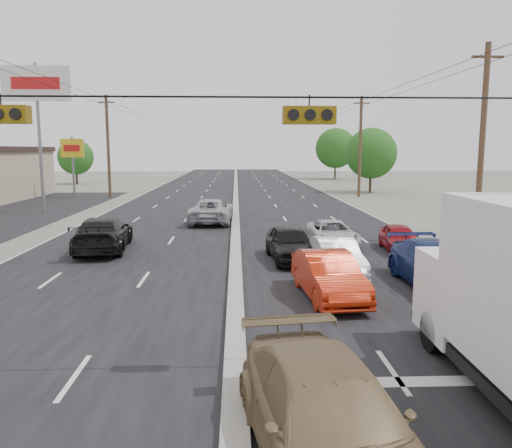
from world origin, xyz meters
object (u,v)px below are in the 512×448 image
at_px(queue_car_b, 336,257).
at_px(queue_car_c, 332,234).
at_px(utility_pole_right_b, 482,143).
at_px(utility_pole_left_c, 108,146).
at_px(tree_left_far, 76,157).
at_px(tree_right_mid, 371,153).
at_px(tree_right_far, 336,148).
at_px(queue_car_d, 437,266).
at_px(oncoming_far, 212,211).
at_px(red_sedan, 328,276).
at_px(queue_car_e, 399,238).
at_px(oncoming_near, 103,234).
at_px(pole_sign_billboard, 37,93).
at_px(queue_car_a, 291,244).
at_px(pole_sign_far, 72,153).
at_px(utility_pole_right_c, 360,146).
at_px(tan_sedan, 329,421).

distance_m(queue_car_b, queue_car_c, 5.71).
bearing_deg(utility_pole_right_b, utility_pole_left_c, 135.00).
bearing_deg(tree_left_far, tree_right_mid, -22.07).
xyz_separation_m(tree_right_far, queue_car_d, (-9.00, -63.45, -4.18)).
bearing_deg(oncoming_far, tree_right_mid, -123.41).
distance_m(utility_pole_left_c, tree_right_far, 41.38).
height_order(red_sedan, queue_car_b, red_sedan).
bearing_deg(queue_car_e, oncoming_near, -177.10).
xyz_separation_m(utility_pole_left_c, tree_right_far, (28.50, 30.00, -0.15)).
distance_m(utility_pole_right_b, tree_right_mid, 30.11).
bearing_deg(red_sedan, tree_right_mid, 67.63).
bearing_deg(queue_car_b, pole_sign_billboard, 130.49).
xyz_separation_m(red_sedan, queue_car_b, (0.87, 3.09, -0.05)).
bearing_deg(queue_car_e, tree_right_far, 87.15).
bearing_deg(queue_car_a, red_sedan, -88.38).
height_order(pole_sign_billboard, oncoming_far, pole_sign_billboard).
height_order(pole_sign_billboard, oncoming_near, pole_sign_billboard).
bearing_deg(pole_sign_billboard, oncoming_far, -23.52).
height_order(pole_sign_billboard, queue_car_a, pole_sign_billboard).
bearing_deg(oncoming_far, queue_car_e, 137.19).
xyz_separation_m(pole_sign_far, queue_car_d, (23.00, -33.45, -3.63)).
bearing_deg(tree_right_mid, red_sedan, -106.88).
bearing_deg(oncoming_near, queue_car_b, 148.92).
bearing_deg(utility_pole_right_c, queue_car_b, -105.33).
relative_size(queue_car_a, queue_car_e, 1.21).
relative_size(utility_pole_left_c, utility_pole_right_c, 1.00).
bearing_deg(utility_pole_right_b, pole_sign_billboard, 154.29).
bearing_deg(utility_pole_left_c, queue_car_e, -53.28).
xyz_separation_m(tan_sedan, oncoming_near, (-7.66, 16.67, 0.03)).
distance_m(tree_left_far, tree_right_mid, 39.93).
height_order(utility_pole_left_c, tan_sedan, utility_pole_left_c).
bearing_deg(queue_car_d, pole_sign_billboard, 133.85).
bearing_deg(tree_right_far, oncoming_far, -110.25).
xyz_separation_m(queue_car_c, queue_car_e, (2.96, -1.31, -0.00)).
height_order(tree_right_far, tan_sedan, tree_right_far).
bearing_deg(utility_pole_right_c, queue_car_c, -106.62).
relative_size(tree_right_mid, oncoming_far, 1.26).
relative_size(utility_pole_right_c, tree_right_far, 1.23).
bearing_deg(red_sedan, utility_pole_right_c, 69.13).
bearing_deg(pole_sign_far, utility_pole_right_c, 0.00).
xyz_separation_m(tree_right_mid, queue_car_b, (-11.13, -36.47, -3.65)).
distance_m(tree_right_mid, tan_sedan, 50.22).
height_order(tree_right_mid, queue_car_a, tree_right_mid).
bearing_deg(queue_car_d, tree_left_far, 117.27).
xyz_separation_m(utility_pole_right_c, queue_car_a, (-10.12, -29.01, -4.35)).
relative_size(tree_right_mid, queue_car_e, 1.94).
distance_m(queue_car_c, oncoming_near, 11.07).
distance_m(tree_right_mid, queue_car_a, 36.45).
relative_size(tan_sedan, queue_car_a, 1.21).
relative_size(tree_left_far, tan_sedan, 1.14).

